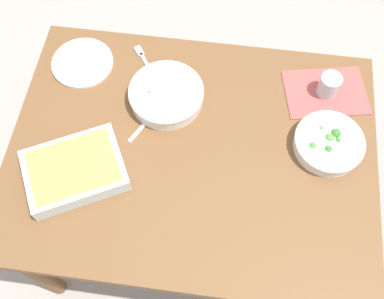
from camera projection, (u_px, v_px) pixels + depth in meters
ground_plane at (192, 219)px, 2.12m from camera, size 6.00×6.00×0.00m
dining_table at (192, 161)px, 1.53m from camera, size 1.20×0.90×0.74m
placemat at (326, 92)px, 1.55m from camera, size 0.31×0.25×0.00m
stew_bowl at (166, 95)px, 1.51m from camera, size 0.26×0.26×0.06m
broccoli_bowl at (329, 143)px, 1.43m from camera, size 0.23×0.23×0.06m
baking_dish at (75, 170)px, 1.38m from camera, size 0.37×0.33×0.06m
drink_cup at (328, 86)px, 1.52m from camera, size 0.07×0.07×0.08m
side_plate at (82, 63)px, 1.60m from camera, size 0.22×0.22×0.01m
spoon_by_stew at (150, 118)px, 1.50m from camera, size 0.10×0.16×0.01m
fork_on_table at (145, 61)px, 1.61m from camera, size 0.12×0.16×0.01m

